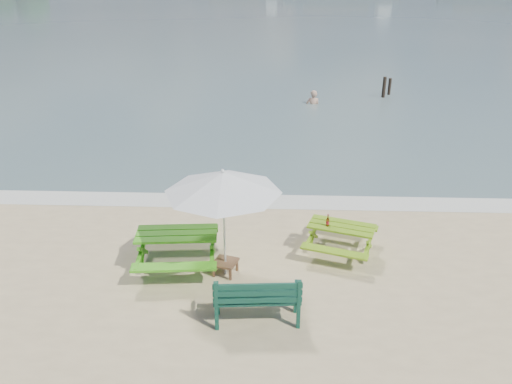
{
  "coord_description": "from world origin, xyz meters",
  "views": [
    {
      "loc": [
        0.45,
        -7.62,
        5.74
      ],
      "look_at": [
        0.02,
        3.0,
        1.0
      ],
      "focal_mm": 35.0,
      "sensor_mm": 36.0,
      "label": 1
    }
  ],
  "objects_px": {
    "park_bench": "(257,307)",
    "side_table": "(225,267)",
    "picnic_table_left": "(178,250)",
    "swimmer": "(313,109)",
    "picnic_table_right": "(341,239)",
    "patio_umbrella": "(223,182)",
    "beer_bottle": "(328,222)"
  },
  "relations": [
    {
      "from": "picnic_table_left",
      "to": "beer_bottle",
      "type": "height_order",
      "value": "beer_bottle"
    },
    {
      "from": "beer_bottle",
      "to": "patio_umbrella",
      "type": "bearing_deg",
      "value": -156.96
    },
    {
      "from": "picnic_table_left",
      "to": "swimmer",
      "type": "bearing_deg",
      "value": 75.19
    },
    {
      "from": "picnic_table_left",
      "to": "swimmer",
      "type": "distance_m",
      "value": 14.67
    },
    {
      "from": "picnic_table_right",
      "to": "swimmer",
      "type": "relative_size",
      "value": 1.09
    },
    {
      "from": "park_bench",
      "to": "swimmer",
      "type": "bearing_deg",
      "value": 82.78
    },
    {
      "from": "picnic_table_left",
      "to": "park_bench",
      "type": "relative_size",
      "value": 1.28
    },
    {
      "from": "picnic_table_left",
      "to": "beer_bottle",
      "type": "bearing_deg",
      "value": 11.55
    },
    {
      "from": "park_bench",
      "to": "side_table",
      "type": "height_order",
      "value": "park_bench"
    },
    {
      "from": "patio_umbrella",
      "to": "picnic_table_left",
      "type": "bearing_deg",
      "value": 165.49
    },
    {
      "from": "picnic_table_right",
      "to": "beer_bottle",
      "type": "relative_size",
      "value": 7.06
    },
    {
      "from": "park_bench",
      "to": "side_table",
      "type": "distance_m",
      "value": 1.65
    },
    {
      "from": "picnic_table_left",
      "to": "side_table",
      "type": "distance_m",
      "value": 1.08
    },
    {
      "from": "side_table",
      "to": "swimmer",
      "type": "xyz_separation_m",
      "value": [
        2.72,
        14.44,
        -0.41
      ]
    },
    {
      "from": "picnic_table_right",
      "to": "patio_umbrella",
      "type": "bearing_deg",
      "value": -158.88
    },
    {
      "from": "beer_bottle",
      "to": "picnic_table_left",
      "type": "bearing_deg",
      "value": -168.45
    },
    {
      "from": "picnic_table_left",
      "to": "swimmer",
      "type": "height_order",
      "value": "picnic_table_left"
    },
    {
      "from": "swimmer",
      "to": "patio_umbrella",
      "type": "bearing_deg",
      "value": -100.69
    },
    {
      "from": "picnic_table_left",
      "to": "patio_umbrella",
      "type": "height_order",
      "value": "patio_umbrella"
    },
    {
      "from": "park_bench",
      "to": "beer_bottle",
      "type": "xyz_separation_m",
      "value": [
        1.43,
        2.39,
        0.48
      ]
    },
    {
      "from": "park_bench",
      "to": "patio_umbrella",
      "type": "relative_size",
      "value": 0.54
    },
    {
      "from": "picnic_table_right",
      "to": "swimmer",
      "type": "distance_m",
      "value": 13.5
    },
    {
      "from": "patio_umbrella",
      "to": "swimmer",
      "type": "relative_size",
      "value": 1.6
    },
    {
      "from": "picnic_table_right",
      "to": "patio_umbrella",
      "type": "xyz_separation_m",
      "value": [
        -2.46,
        -0.95,
        1.73
      ]
    },
    {
      "from": "side_table",
      "to": "patio_umbrella",
      "type": "xyz_separation_m",
      "value": [
        0.0,
        0.0,
        1.9
      ]
    },
    {
      "from": "patio_umbrella",
      "to": "park_bench",
      "type": "bearing_deg",
      "value": -64.37
    },
    {
      "from": "picnic_table_left",
      "to": "side_table",
      "type": "xyz_separation_m",
      "value": [
        1.02,
        -0.26,
        -0.23
      ]
    },
    {
      "from": "park_bench",
      "to": "patio_umbrella",
      "type": "xyz_separation_m",
      "value": [
        -0.71,
        1.48,
        1.76
      ]
    },
    {
      "from": "picnic_table_left",
      "to": "picnic_table_right",
      "type": "xyz_separation_m",
      "value": [
        3.48,
        0.68,
        -0.06
      ]
    },
    {
      "from": "side_table",
      "to": "patio_umbrella",
      "type": "distance_m",
      "value": 1.9
    },
    {
      "from": "park_bench",
      "to": "picnic_table_left",
      "type": "bearing_deg",
      "value": 134.8
    },
    {
      "from": "picnic_table_right",
      "to": "park_bench",
      "type": "bearing_deg",
      "value": -125.74
    }
  ]
}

